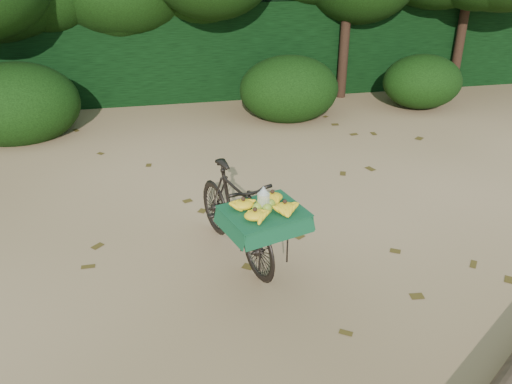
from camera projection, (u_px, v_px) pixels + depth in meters
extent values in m
plane|color=tan|center=(249.00, 261.00, 5.64)|extent=(80.00, 80.00, 0.00)
imported|color=black|center=(235.00, 214.00, 5.54)|extent=(0.93, 1.69, 0.98)
cube|color=black|center=(264.00, 212.00, 4.93)|extent=(0.47, 0.52, 0.02)
cube|color=#165428|center=(264.00, 211.00, 4.92)|extent=(0.85, 0.77, 0.01)
ellipsoid|color=olive|center=(271.00, 204.00, 4.93)|extent=(0.09, 0.08, 0.10)
ellipsoid|color=olive|center=(261.00, 203.00, 4.95)|extent=(0.09, 0.08, 0.10)
ellipsoid|color=olive|center=(257.00, 208.00, 4.87)|extent=(0.09, 0.08, 0.10)
ellipsoid|color=olive|center=(267.00, 209.00, 4.85)|extent=(0.09, 0.08, 0.10)
cylinder|color=#EAE5C6|center=(263.00, 201.00, 4.89)|extent=(0.11, 0.11, 0.15)
cube|color=black|center=(191.00, 45.00, 10.72)|extent=(26.00, 1.80, 1.80)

